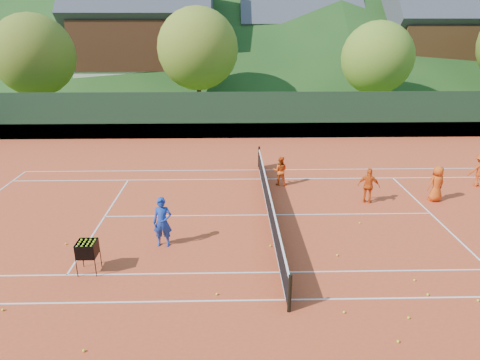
{
  "coord_description": "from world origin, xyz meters",
  "views": [
    {
      "loc": [
        -1.49,
        -15.22,
        7.07
      ],
      "look_at": [
        -1.13,
        0.0,
        1.49
      ],
      "focal_mm": 32.0,
      "sensor_mm": 36.0,
      "label": 1
    }
  ],
  "objects_px": {
    "coach": "(163,222)",
    "student_c": "(437,184)",
    "student_b": "(369,186)",
    "student_d": "(480,170)",
    "student_a": "(280,171)",
    "tennis_net": "(269,203)",
    "ball_hopper": "(87,250)",
    "chalet_left": "(144,39)",
    "chalet_right": "(440,42)",
    "chalet_mid": "(297,44)"
  },
  "relations": [
    {
      "from": "coach",
      "to": "student_c",
      "type": "distance_m",
      "value": 11.47
    },
    {
      "from": "student_b",
      "to": "student_d",
      "type": "relative_size",
      "value": 0.98
    },
    {
      "from": "student_a",
      "to": "tennis_net",
      "type": "bearing_deg",
      "value": 86.57
    },
    {
      "from": "ball_hopper",
      "to": "student_b",
      "type": "bearing_deg",
      "value": 26.92
    },
    {
      "from": "student_c",
      "to": "student_d",
      "type": "height_order",
      "value": "student_d"
    },
    {
      "from": "tennis_net",
      "to": "chalet_left",
      "type": "bearing_deg",
      "value": 108.43
    },
    {
      "from": "tennis_net",
      "to": "chalet_right",
      "type": "height_order",
      "value": "chalet_right"
    },
    {
      "from": "chalet_left",
      "to": "chalet_right",
      "type": "distance_m",
      "value": 30.0
    },
    {
      "from": "student_d",
      "to": "student_b",
      "type": "bearing_deg",
      "value": 16.47
    },
    {
      "from": "chalet_left",
      "to": "chalet_mid",
      "type": "height_order",
      "value": "chalet_left"
    },
    {
      "from": "coach",
      "to": "student_d",
      "type": "relative_size",
      "value": 1.12
    },
    {
      "from": "chalet_mid",
      "to": "student_c",
      "type": "bearing_deg",
      "value": -88.04
    },
    {
      "from": "ball_hopper",
      "to": "chalet_right",
      "type": "height_order",
      "value": "chalet_right"
    },
    {
      "from": "tennis_net",
      "to": "ball_hopper",
      "type": "distance_m",
      "value": 6.98
    },
    {
      "from": "tennis_net",
      "to": "chalet_right",
      "type": "bearing_deg",
      "value": 56.31
    },
    {
      "from": "student_c",
      "to": "tennis_net",
      "type": "bearing_deg",
      "value": -7.0
    },
    {
      "from": "coach",
      "to": "student_b",
      "type": "relative_size",
      "value": 1.15
    },
    {
      "from": "student_a",
      "to": "coach",
      "type": "bearing_deg",
      "value": 61.33
    },
    {
      "from": "student_a",
      "to": "chalet_right",
      "type": "relative_size",
      "value": 0.11
    },
    {
      "from": "student_d",
      "to": "chalet_left",
      "type": "bearing_deg",
      "value": -54.94
    },
    {
      "from": "student_a",
      "to": "chalet_right",
      "type": "xyz_separation_m",
      "value": [
        19.2,
        26.66,
        4.56
      ]
    },
    {
      "from": "chalet_mid",
      "to": "student_a",
      "type": "bearing_deg",
      "value": -99.63
    },
    {
      "from": "student_d",
      "to": "ball_hopper",
      "type": "height_order",
      "value": "student_d"
    },
    {
      "from": "ball_hopper",
      "to": "tennis_net",
      "type": "bearing_deg",
      "value": 34.3
    },
    {
      "from": "student_b",
      "to": "tennis_net",
      "type": "distance_m",
      "value": 4.37
    },
    {
      "from": "student_d",
      "to": "chalet_mid",
      "type": "bearing_deg",
      "value": -84.13
    },
    {
      "from": "student_c",
      "to": "chalet_mid",
      "type": "xyz_separation_m",
      "value": [
        -1.12,
        32.73,
        4.2
      ]
    },
    {
      "from": "student_c",
      "to": "chalet_right",
      "type": "xyz_separation_m",
      "value": [
        12.88,
        28.73,
        4.47
      ]
    },
    {
      "from": "coach",
      "to": "chalet_mid",
      "type": "relative_size",
      "value": 0.14
    },
    {
      "from": "ball_hopper",
      "to": "chalet_right",
      "type": "distance_m",
      "value": 42.84
    },
    {
      "from": "coach",
      "to": "chalet_left",
      "type": "height_order",
      "value": "chalet_left"
    },
    {
      "from": "chalet_mid",
      "to": "chalet_right",
      "type": "xyz_separation_m",
      "value": [
        14.0,
        -4.0,
        0.27
      ]
    },
    {
      "from": "student_a",
      "to": "chalet_left",
      "type": "height_order",
      "value": "chalet_left"
    },
    {
      "from": "student_b",
      "to": "ball_hopper",
      "type": "height_order",
      "value": "student_b"
    },
    {
      "from": "student_b",
      "to": "student_c",
      "type": "relative_size",
      "value": 0.98
    },
    {
      "from": "student_a",
      "to": "tennis_net",
      "type": "xyz_separation_m",
      "value": [
        -0.8,
        -3.34,
        -0.18
      ]
    },
    {
      "from": "chalet_left",
      "to": "student_c",
      "type": "bearing_deg",
      "value": -59.21
    },
    {
      "from": "chalet_right",
      "to": "student_d",
      "type": "bearing_deg",
      "value": -110.51
    },
    {
      "from": "chalet_left",
      "to": "chalet_mid",
      "type": "relative_size",
      "value": 1.09
    },
    {
      "from": "student_c",
      "to": "student_d",
      "type": "xyz_separation_m",
      "value": [
        2.76,
        1.67,
        0.0
      ]
    },
    {
      "from": "chalet_right",
      "to": "coach",
      "type": "bearing_deg",
      "value": -126.3
    },
    {
      "from": "coach",
      "to": "chalet_mid",
      "type": "distance_m",
      "value": 37.86
    },
    {
      "from": "coach",
      "to": "chalet_right",
      "type": "xyz_separation_m",
      "value": [
        23.76,
        32.35,
        4.38
      ]
    },
    {
      "from": "coach",
      "to": "ball_hopper",
      "type": "height_order",
      "value": "coach"
    },
    {
      "from": "student_d",
      "to": "student_c",
      "type": "bearing_deg",
      "value": 29.93
    },
    {
      "from": "student_a",
      "to": "chalet_mid",
      "type": "distance_m",
      "value": 31.39
    },
    {
      "from": "student_c",
      "to": "tennis_net",
      "type": "height_order",
      "value": "student_c"
    },
    {
      "from": "tennis_net",
      "to": "chalet_left",
      "type": "distance_m",
      "value": 32.04
    },
    {
      "from": "student_d",
      "to": "ball_hopper",
      "type": "bearing_deg",
      "value": 22.48
    },
    {
      "from": "chalet_mid",
      "to": "tennis_net",
      "type": "bearing_deg",
      "value": -100.01
    }
  ]
}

